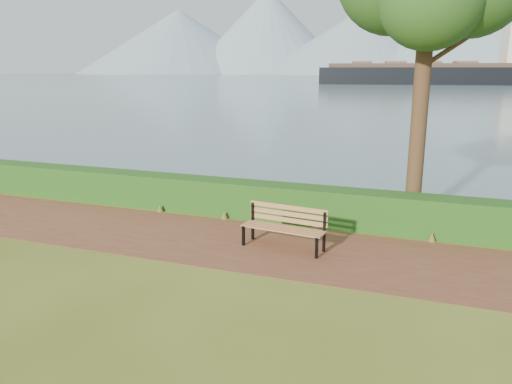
% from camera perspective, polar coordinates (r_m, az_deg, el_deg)
% --- Properties ---
extents(ground, '(140.00, 140.00, 0.00)m').
position_cam_1_polar(ground, '(12.07, -2.76, -6.30)').
color(ground, '#4D5919').
rests_on(ground, ground).
extents(path, '(40.00, 3.40, 0.01)m').
position_cam_1_polar(path, '(12.33, -2.21, -5.82)').
color(path, brown).
rests_on(path, ground).
extents(hedge, '(32.00, 0.85, 1.00)m').
position_cam_1_polar(hedge, '(14.24, 1.30, -1.02)').
color(hedge, '#194714').
rests_on(hedge, ground).
extents(water, '(700.00, 510.00, 0.00)m').
position_cam_1_polar(water, '(270.48, 19.79, 12.22)').
color(water, '#3F5866').
rests_on(water, ground).
extents(mountains, '(585.00, 190.00, 70.00)m').
position_cam_1_polar(mountains, '(417.35, 19.18, 16.40)').
color(mountains, gray).
rests_on(mountains, ground).
extents(bench, '(2.06, 0.82, 1.00)m').
position_cam_1_polar(bench, '(11.88, 3.33, -3.69)').
color(bench, black).
rests_on(bench, ground).
extents(cargo_ship, '(64.09, 20.32, 19.22)m').
position_cam_1_polar(cargo_ship, '(147.81, 20.91, 12.51)').
color(cargo_ship, black).
rests_on(cargo_ship, ground).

